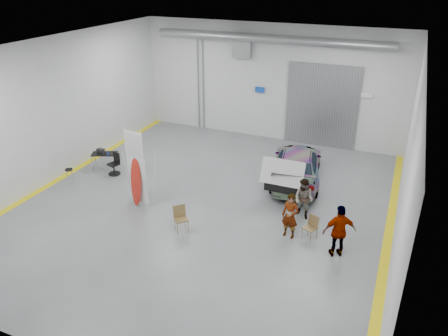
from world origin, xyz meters
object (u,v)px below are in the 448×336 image
at_px(shop_stool, 70,176).
at_px(work_table, 103,153).
at_px(surfboard_display, 137,175).
at_px(folding_chair_near, 181,224).
at_px(folding_chair_far, 309,232).
at_px(sedan_car, 297,165).
at_px(person_a, 290,216).
at_px(person_c, 339,231).
at_px(office_chair, 114,165).
at_px(person_b, 304,199).

distance_m(shop_stool, work_table, 1.97).
bearing_deg(surfboard_display, work_table, 156.01).
xyz_separation_m(folding_chair_near, folding_chair_far, (4.28, 1.27, -0.03)).
bearing_deg(folding_chair_far, shop_stool, -156.85).
bearing_deg(shop_stool, sedan_car, 24.78).
bearing_deg(surfboard_display, shop_stool, -176.13).
xyz_separation_m(person_a, surfboard_display, (-6.00, -0.16, 0.49)).
height_order(person_c, folding_chair_far, person_c).
height_order(sedan_car, person_a, person_a).
bearing_deg(person_c, shop_stool, -31.23).
xyz_separation_m(person_c, office_chair, (-10.27, 2.21, -0.48)).
relative_size(sedan_car, person_a, 3.02).
xyz_separation_m(sedan_car, person_a, (0.89, -4.37, 0.10)).
relative_size(person_a, folding_chair_far, 1.92).
bearing_deg(folding_chair_far, person_a, -146.64).
height_order(person_a, person_c, person_c).
height_order(folding_chair_near, work_table, folding_chair_near).
distance_m(person_c, shop_stool, 11.54).
bearing_deg(office_chair, person_c, 5.44).
relative_size(person_b, folding_chair_far, 1.83).
bearing_deg(person_b, person_c, -31.64).
distance_m(person_b, folding_chair_far, 1.50).
relative_size(person_a, work_table, 1.29).
bearing_deg(office_chair, surfboard_display, -19.61).
height_order(person_c, office_chair, person_c).
distance_m(person_c, surfboard_display, 7.74).
distance_m(person_c, office_chair, 10.51).
height_order(surfboard_display, folding_chair_far, surfboard_display).
height_order(person_b, surfboard_display, surfboard_display).
xyz_separation_m(person_b, work_table, (-9.53, 0.75, -0.07)).
distance_m(person_a, folding_chair_near, 3.81).
xyz_separation_m(person_c, folding_chair_near, (-5.31, -0.72, -0.62)).
bearing_deg(office_chair, shop_stool, -111.73).
bearing_deg(sedan_car, office_chair, 8.02).
height_order(person_c, folding_chair_near, person_c).
distance_m(person_a, office_chair, 8.74).
bearing_deg(folding_chair_near, work_table, 106.51).
relative_size(surfboard_display, work_table, 2.54).
distance_m(folding_chair_near, work_table, 6.70).
relative_size(person_b, surfboard_display, 0.49).
bearing_deg(shop_stool, folding_chair_far, -0.83).
distance_m(person_b, person_c, 2.44).
height_order(person_b, folding_chair_near, person_b).
height_order(sedan_car, shop_stool, sedan_car).
xyz_separation_m(person_a, folding_chair_near, (-3.59, -1.16, -0.53)).
distance_m(surfboard_display, folding_chair_far, 6.77).
distance_m(person_c, folding_chair_near, 5.40).
xyz_separation_m(folding_chair_far, work_table, (-10.09, 2.04, 0.45)).
bearing_deg(person_a, sedan_car, 110.62).
height_order(surfboard_display, office_chair, surfboard_display).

